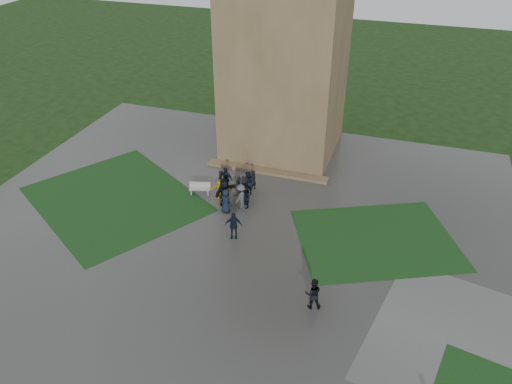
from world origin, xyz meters
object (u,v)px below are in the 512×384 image
(tower, at_px, (287,32))
(bench, at_px, (200,188))
(pedestrian_mid, at_px, (233,225))
(pedestrian_near, at_px, (313,293))

(tower, bearing_deg, bench, -111.70)
(bench, relative_size, pedestrian_mid, 0.86)
(bench, bearing_deg, pedestrian_mid, -60.47)
(pedestrian_mid, bearing_deg, pedestrian_near, -51.81)
(pedestrian_mid, height_order, pedestrian_near, pedestrian_near)
(pedestrian_mid, distance_m, pedestrian_near, 7.01)
(tower, xyz_separation_m, pedestrian_near, (6.13, -16.53, -8.11))
(tower, relative_size, pedestrian_mid, 10.39)
(pedestrian_near, bearing_deg, pedestrian_mid, -51.97)
(tower, distance_m, pedestrian_mid, 14.85)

